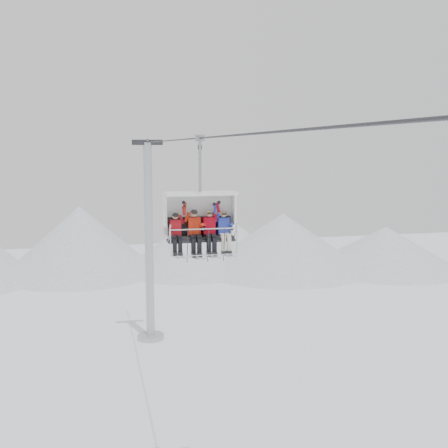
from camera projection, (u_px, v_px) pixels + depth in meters
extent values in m
cone|color=silver|center=(80.00, 240.00, 57.94)|extent=(16.00, 16.00, 7.00)
cone|color=silver|center=(187.00, 247.00, 59.59)|extent=(14.00, 14.00, 5.00)
cone|color=silver|center=(283.00, 241.00, 59.85)|extent=(18.00, 18.00, 6.00)
cone|color=silver|center=(385.00, 247.00, 60.50)|extent=(16.00, 16.00, 4.50)
cone|color=silver|center=(235.00, 242.00, 63.87)|extent=(12.00, 12.00, 4.50)
cylinder|color=#ADAFB4|center=(149.00, 243.00, 37.42)|extent=(0.56, 0.56, 13.30)
cylinder|color=#ADAFB4|center=(151.00, 337.00, 38.30)|extent=(1.80, 1.80, 0.30)
cube|color=#2F2F34|center=(147.00, 142.00, 36.51)|extent=(2.00, 0.35, 0.35)
cylinder|color=#2F2F34|center=(224.00, 136.00, 15.29)|extent=(0.06, 50.00, 0.06)
cube|color=black|center=(201.00, 237.00, 19.08)|extent=(2.19, 0.55, 0.10)
cube|color=black|center=(199.00, 226.00, 19.28)|extent=(2.19, 0.10, 0.64)
cube|color=#2F2F34|center=(201.00, 240.00, 19.09)|extent=(2.29, 0.60, 0.08)
cube|color=white|center=(198.00, 213.00, 19.44)|extent=(2.44, 0.10, 1.46)
cube|color=white|center=(200.00, 193.00, 18.95)|extent=(2.44, 0.90, 0.10)
cylinder|color=silver|center=(204.00, 229.00, 18.50)|extent=(2.23, 0.04, 0.04)
cylinder|color=silver|center=(205.00, 255.00, 18.55)|extent=(2.23, 0.04, 0.04)
cylinder|color=#95989E|center=(200.00, 166.00, 18.85)|extent=(0.10, 0.10, 1.85)
cube|color=#95989E|center=(200.00, 138.00, 18.72)|extent=(0.30, 0.18, 0.22)
cube|color=#A6111A|center=(175.00, 228.00, 18.88)|extent=(0.38, 0.25, 0.55)
sphere|color=tan|center=(175.00, 216.00, 18.78)|extent=(0.21, 0.21, 0.21)
cube|color=black|center=(175.00, 246.00, 18.50)|extent=(0.13, 0.15, 0.45)
cube|color=black|center=(180.00, 245.00, 18.54)|extent=(0.13, 0.15, 0.45)
cube|color=silver|center=(175.00, 257.00, 18.46)|extent=(0.09, 1.69, 0.26)
cube|color=silver|center=(181.00, 257.00, 18.50)|extent=(0.09, 1.69, 0.26)
cube|color=red|center=(194.00, 226.00, 19.01)|extent=(0.42, 0.28, 0.62)
sphere|color=tan|center=(194.00, 214.00, 18.92)|extent=(0.23, 0.23, 0.23)
cube|color=black|center=(193.00, 246.00, 18.65)|extent=(0.14, 0.15, 0.50)
cube|color=black|center=(199.00, 245.00, 18.69)|extent=(0.14, 0.15, 0.50)
cube|color=silver|center=(194.00, 258.00, 18.60)|extent=(0.09, 1.69, 0.26)
cube|color=silver|center=(200.00, 257.00, 18.65)|extent=(0.09, 1.69, 0.26)
cube|color=#B40517|center=(209.00, 226.00, 19.13)|extent=(0.41, 0.27, 0.61)
sphere|color=tan|center=(209.00, 214.00, 19.03)|extent=(0.22, 0.22, 0.22)
cube|color=black|center=(209.00, 245.00, 18.76)|extent=(0.14, 0.15, 0.49)
cube|color=black|center=(214.00, 245.00, 18.81)|extent=(0.14, 0.15, 0.49)
cube|color=silver|center=(209.00, 257.00, 18.72)|extent=(0.09, 1.69, 0.26)
cube|color=silver|center=(215.00, 256.00, 18.76)|extent=(0.09, 1.69, 0.26)
cube|color=#2837AD|center=(223.00, 226.00, 19.25)|extent=(0.39, 0.26, 0.58)
sphere|color=tan|center=(224.00, 214.00, 19.15)|extent=(0.21, 0.21, 0.21)
cube|color=silver|center=(224.00, 244.00, 18.88)|extent=(0.13, 0.15, 0.47)
cube|color=silver|center=(229.00, 244.00, 18.92)|extent=(0.13, 0.15, 0.47)
cube|color=silver|center=(224.00, 255.00, 18.83)|extent=(0.09, 1.69, 0.26)
cube|color=silver|center=(230.00, 255.00, 18.87)|extent=(0.09, 1.69, 0.26)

